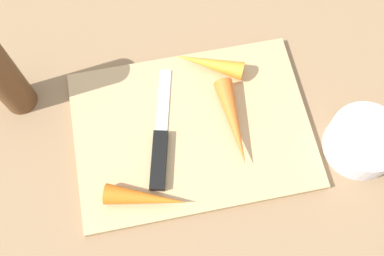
# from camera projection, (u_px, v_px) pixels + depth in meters

# --- Properties ---
(ground_plane) EXTENTS (1.40, 1.40, 0.00)m
(ground_plane) POSITION_uv_depth(u_px,v_px,m) (192.00, 131.00, 0.69)
(ground_plane) COLOR #8C6D4C
(cutting_board) EXTENTS (0.36, 0.26, 0.01)m
(cutting_board) POSITION_uv_depth(u_px,v_px,m) (192.00, 129.00, 0.68)
(cutting_board) COLOR tan
(cutting_board) RESTS_ON ground_plane
(knife) EXTENTS (0.07, 0.20, 0.01)m
(knife) POSITION_uv_depth(u_px,v_px,m) (160.00, 152.00, 0.66)
(knife) COLOR #B7B7BC
(knife) RESTS_ON cutting_board
(carrot_shortest) EXTENTS (0.11, 0.08, 0.03)m
(carrot_shortest) POSITION_uv_depth(u_px,v_px,m) (209.00, 64.00, 0.70)
(carrot_shortest) COLOR orange
(carrot_shortest) RESTS_ON cutting_board
(carrot_longest) EXTENTS (0.03, 0.14, 0.03)m
(carrot_longest) POSITION_uv_depth(u_px,v_px,m) (234.00, 122.00, 0.66)
(carrot_longest) COLOR orange
(carrot_longest) RESTS_ON cutting_board
(carrot_medium) EXTENTS (0.12, 0.06, 0.03)m
(carrot_medium) POSITION_uv_depth(u_px,v_px,m) (146.00, 198.00, 0.62)
(carrot_medium) COLOR orange
(carrot_medium) RESTS_ON cutting_board
(small_bowl) EXTENTS (0.11, 0.11, 0.05)m
(small_bowl) POSITION_uv_depth(u_px,v_px,m) (363.00, 141.00, 0.66)
(small_bowl) COLOR silver
(small_bowl) RESTS_ON ground_plane
(pepper_grinder) EXTENTS (0.05, 0.05, 0.17)m
(pepper_grinder) POSITION_uv_depth(u_px,v_px,m) (1.00, 75.00, 0.63)
(pepper_grinder) COLOR brown
(pepper_grinder) RESTS_ON ground_plane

